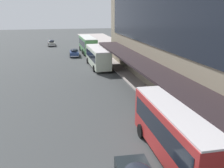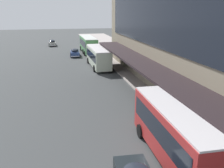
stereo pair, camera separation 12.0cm
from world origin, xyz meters
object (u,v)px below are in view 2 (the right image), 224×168
(transit_bus_kerbside_far, at_px, (98,56))
(sedan_second_mid, at_px, (75,52))
(sedan_oncoming_rear, at_px, (52,43))
(transit_bus_kerbside_rear, at_px, (88,44))
(transit_bus_kerbside_front, at_px, (175,131))

(transit_bus_kerbside_far, relative_size, sedan_second_mid, 2.14)
(sedan_second_mid, height_order, sedan_oncoming_rear, sedan_second_mid)
(sedan_oncoming_rear, bearing_deg, sedan_second_mid, -74.94)
(transit_bus_kerbside_rear, xyz_separation_m, transit_bus_kerbside_far, (-0.26, -14.43, -0.14))
(transit_bus_kerbside_rear, bearing_deg, transit_bus_kerbside_far, -91.03)
(transit_bus_kerbside_front, xyz_separation_m, transit_bus_kerbside_far, (-0.18, 27.21, -0.14))
(transit_bus_kerbside_front, distance_m, sedan_second_mid, 38.16)
(sedan_second_mid, bearing_deg, transit_bus_kerbside_rear, 48.22)
(transit_bus_kerbside_rear, xyz_separation_m, sedan_second_mid, (-3.24, -3.62, -1.18))
(sedan_second_mid, xyz_separation_m, sedan_oncoming_rear, (-4.55, 16.91, -0.01))
(sedan_second_mid, relative_size, sedan_oncoming_rear, 0.98)
(transit_bus_kerbside_far, xyz_separation_m, sedan_oncoming_rear, (-7.53, 27.72, -1.05))
(sedan_oncoming_rear, bearing_deg, transit_bus_kerbside_rear, -59.62)
(transit_bus_kerbside_rear, height_order, sedan_oncoming_rear, transit_bus_kerbside_rear)
(transit_bus_kerbside_front, bearing_deg, transit_bus_kerbside_far, 90.37)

